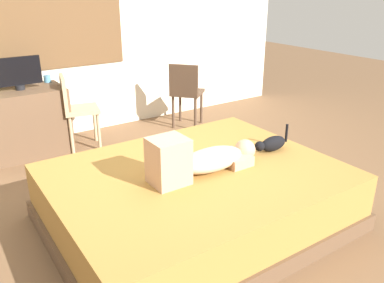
{
  "coord_description": "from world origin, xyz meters",
  "views": [
    {
      "loc": [
        -1.52,
        -2.32,
        1.82
      ],
      "look_at": [
        0.14,
        0.14,
        0.62
      ],
      "focal_mm": 37.12,
      "sensor_mm": 36.0,
      "label": 1
    }
  ],
  "objects_px": {
    "person_lying": "(201,159)",
    "cup": "(47,79)",
    "chair_by_desk": "(75,106)",
    "bed": "(196,197)",
    "tv_monitor": "(18,73)",
    "desk": "(24,122)",
    "chair_spare": "(186,90)",
    "cat": "(272,144)"
  },
  "relations": [
    {
      "from": "tv_monitor",
      "to": "chair_by_desk",
      "type": "distance_m",
      "value": 0.68
    },
    {
      "from": "person_lying",
      "to": "cup",
      "type": "relative_size",
      "value": 11.49
    },
    {
      "from": "desk",
      "to": "cup",
      "type": "bearing_deg",
      "value": 27.58
    },
    {
      "from": "tv_monitor",
      "to": "cup",
      "type": "xyz_separation_m",
      "value": [
        0.34,
        0.19,
        -0.14
      ]
    },
    {
      "from": "bed",
      "to": "cat",
      "type": "height_order",
      "value": "cat"
    },
    {
      "from": "cat",
      "to": "chair_by_desk",
      "type": "height_order",
      "value": "chair_by_desk"
    },
    {
      "from": "chair_spare",
      "to": "cup",
      "type": "bearing_deg",
      "value": 164.23
    },
    {
      "from": "bed",
      "to": "desk",
      "type": "bearing_deg",
      "value": 109.11
    },
    {
      "from": "person_lying",
      "to": "desk",
      "type": "xyz_separation_m",
      "value": [
        -0.78,
        2.29,
        -0.22
      ]
    },
    {
      "from": "cat",
      "to": "tv_monitor",
      "type": "height_order",
      "value": "tv_monitor"
    },
    {
      "from": "cat",
      "to": "tv_monitor",
      "type": "relative_size",
      "value": 0.75
    },
    {
      "from": "person_lying",
      "to": "chair_spare",
      "type": "xyz_separation_m",
      "value": [
        1.19,
        2.02,
        -0.08
      ]
    },
    {
      "from": "person_lying",
      "to": "cup",
      "type": "distance_m",
      "value": 2.52
    },
    {
      "from": "bed",
      "to": "tv_monitor",
      "type": "bearing_deg",
      "value": 108.77
    },
    {
      "from": "cup",
      "to": "chair_spare",
      "type": "bearing_deg",
      "value": -15.77
    },
    {
      "from": "chair_by_desk",
      "to": "chair_spare",
      "type": "xyz_separation_m",
      "value": [
        1.44,
        -0.1,
        0.0
      ]
    },
    {
      "from": "bed",
      "to": "tv_monitor",
      "type": "height_order",
      "value": "tv_monitor"
    },
    {
      "from": "desk",
      "to": "tv_monitor",
      "type": "bearing_deg",
      "value": -0.0
    },
    {
      "from": "cup",
      "to": "chair_spare",
      "type": "xyz_separation_m",
      "value": [
        1.61,
        -0.46,
        -0.27
      ]
    },
    {
      "from": "cup",
      "to": "bed",
      "type": "bearing_deg",
      "value": -80.17
    },
    {
      "from": "tv_monitor",
      "to": "cup",
      "type": "relative_size",
      "value": 5.9
    },
    {
      "from": "cat",
      "to": "tv_monitor",
      "type": "xyz_separation_m",
      "value": [
        -1.51,
        2.29,
        0.38
      ]
    },
    {
      "from": "cat",
      "to": "cup",
      "type": "xyz_separation_m",
      "value": [
        -1.17,
        2.47,
        0.24
      ]
    },
    {
      "from": "cup",
      "to": "chair_by_desk",
      "type": "distance_m",
      "value": 0.48
    },
    {
      "from": "bed",
      "to": "person_lying",
      "type": "xyz_separation_m",
      "value": [
        0.01,
        -0.06,
        0.35
      ]
    },
    {
      "from": "person_lying",
      "to": "chair_by_desk",
      "type": "height_order",
      "value": "chair_by_desk"
    },
    {
      "from": "desk",
      "to": "chair_by_desk",
      "type": "height_order",
      "value": "chair_by_desk"
    },
    {
      "from": "bed",
      "to": "chair_by_desk",
      "type": "height_order",
      "value": "chair_by_desk"
    },
    {
      "from": "bed",
      "to": "chair_spare",
      "type": "relative_size",
      "value": 2.56
    },
    {
      "from": "person_lying",
      "to": "desk",
      "type": "bearing_deg",
      "value": 108.88
    },
    {
      "from": "desk",
      "to": "chair_spare",
      "type": "distance_m",
      "value": 1.99
    },
    {
      "from": "desk",
      "to": "tv_monitor",
      "type": "height_order",
      "value": "tv_monitor"
    },
    {
      "from": "cat",
      "to": "tv_monitor",
      "type": "bearing_deg",
      "value": 123.41
    },
    {
      "from": "bed",
      "to": "desk",
      "type": "height_order",
      "value": "desk"
    },
    {
      "from": "tv_monitor",
      "to": "person_lying",
      "type": "bearing_deg",
      "value": -71.46
    },
    {
      "from": "desk",
      "to": "chair_by_desk",
      "type": "bearing_deg",
      "value": -17.6
    },
    {
      "from": "bed",
      "to": "person_lying",
      "type": "distance_m",
      "value": 0.36
    },
    {
      "from": "person_lying",
      "to": "cat",
      "type": "relative_size",
      "value": 2.61
    },
    {
      "from": "person_lying",
      "to": "cup",
      "type": "height_order",
      "value": "cup"
    },
    {
      "from": "desk",
      "to": "tv_monitor",
      "type": "xyz_separation_m",
      "value": [
        0.01,
        -0.0,
        0.55
      ]
    },
    {
      "from": "chair_by_desk",
      "to": "chair_spare",
      "type": "relative_size",
      "value": 1.0
    },
    {
      "from": "bed",
      "to": "cat",
      "type": "xyz_separation_m",
      "value": [
        0.75,
        -0.05,
        0.31
      ]
    }
  ]
}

